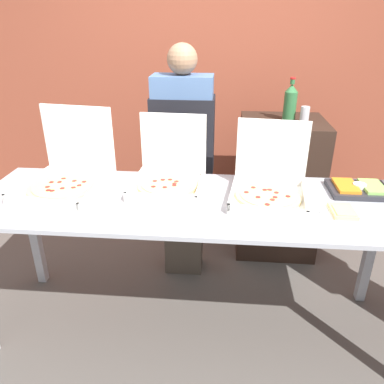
{
  "coord_description": "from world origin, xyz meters",
  "views": [
    {
      "loc": [
        0.16,
        -1.87,
        1.83
      ],
      "look_at": [
        0.0,
        0.0,
        0.95
      ],
      "focal_mm": 35.0,
      "sensor_mm": 36.0,
      "label": 1
    }
  ],
  "objects": [
    {
      "name": "veggie_tray",
      "position": [
        0.96,
        0.19,
        0.93
      ],
      "size": [
        0.34,
        0.25,
        0.05
      ],
      "color": "#28282D",
      "rests_on": "buffet_table"
    },
    {
      "name": "soda_bottle",
      "position": [
        0.65,
        1.02,
        1.25
      ],
      "size": [
        0.1,
        0.1,
        0.32
      ],
      "color": "#2D6638",
      "rests_on": "sideboard_podium"
    },
    {
      "name": "sideboard_podium",
      "position": [
        0.62,
        1.01,
        0.56
      ],
      "size": [
        0.64,
        0.58,
        1.12
      ],
      "color": "black",
      "rests_on": "ground_plane"
    },
    {
      "name": "buffet_table",
      "position": [
        0.0,
        0.0,
        0.8
      ],
      "size": [
        2.45,
        0.79,
        0.9
      ],
      "color": "#A8AAB2",
      "rests_on": "ground_plane"
    },
    {
      "name": "pizza_box_near_left",
      "position": [
        -0.75,
        0.1,
        0.99
      ],
      "size": [
        0.52,
        0.54,
        0.46
      ],
      "rotation": [
        0.0,
        0.0,
        -0.15
      ],
      "color": "silver",
      "rests_on": "buffet_table"
    },
    {
      "name": "ground_plane",
      "position": [
        0.0,
        0.0,
        0.0
      ],
      "size": [
        16.0,
        16.0,
        0.0
      ],
      "primitive_type": "plane",
      "color": "#514C47"
    },
    {
      "name": "pizza_box_near_right",
      "position": [
        0.43,
        0.07,
        0.98
      ],
      "size": [
        0.45,
        0.47,
        0.41
      ],
      "rotation": [
        0.0,
        0.0,
        -0.12
      ],
      "color": "silver",
      "rests_on": "buffet_table"
    },
    {
      "name": "paper_plate_front_right",
      "position": [
        0.79,
        -0.1,
        0.92
      ],
      "size": [
        0.23,
        0.23,
        0.03
      ],
      "color": "white",
      "rests_on": "buffet_table"
    },
    {
      "name": "brick_wall_behind",
      "position": [
        0.0,
        1.7,
        1.4
      ],
      "size": [
        10.0,
        0.06,
        2.8
      ],
      "color": "brown",
      "rests_on": "ground_plane"
    },
    {
      "name": "soda_can_silver",
      "position": [
        0.76,
        0.95,
        1.18
      ],
      "size": [
        0.07,
        0.07,
        0.12
      ],
      "color": "silver",
      "rests_on": "sideboard_podium"
    },
    {
      "name": "person_server_vest",
      "position": [
        -0.12,
        0.61,
        0.95
      ],
      "size": [
        0.42,
        0.24,
        1.69
      ],
      "rotation": [
        0.0,
        0.0,
        3.14
      ],
      "color": "#473D33",
      "rests_on": "ground_plane"
    },
    {
      "name": "pizza_box_far_right",
      "position": [
        -0.15,
        0.18,
        0.98
      ],
      "size": [
        0.43,
        0.44,
        0.41
      ],
      "rotation": [
        0.0,
        0.0,
        -0.05
      ],
      "color": "silver",
      "rests_on": "buffet_table"
    }
  ]
}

